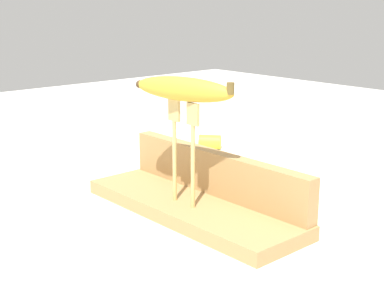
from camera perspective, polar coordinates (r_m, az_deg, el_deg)
ground_plane at (r=0.97m, az=0.00°, el=-7.09°), size 3.00×3.00×0.00m
wooden_board at (r=0.97m, az=0.00°, el=-6.43°), size 0.42×0.14×0.02m
board_backstop at (r=0.99m, az=2.47°, el=-2.93°), size 0.42×0.03×0.08m
fork_stand_center at (r=0.92m, az=-0.86°, el=0.09°), size 0.07×0.01×0.17m
banana_raised_center at (r=0.91m, az=-0.89°, el=5.57°), size 0.19×0.08×0.04m
banana_chunk_near at (r=1.39m, az=1.78°, el=0.23°), size 0.06×0.06×0.03m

